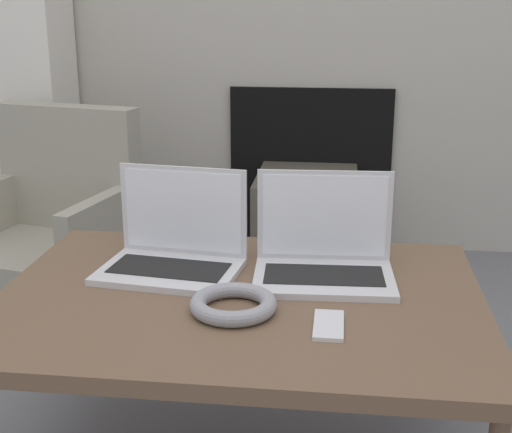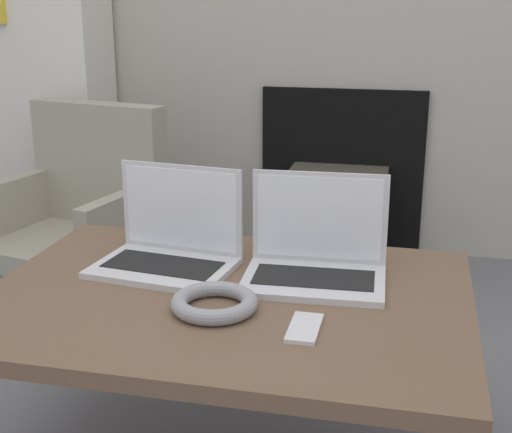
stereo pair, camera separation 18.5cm
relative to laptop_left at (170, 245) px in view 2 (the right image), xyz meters
The scene contains 8 objects.
table 0.24m from the laptop_left, 37.31° to the right, with size 1.08×0.79×0.46m.
laptop_left is the anchor object (origin of this frame).
laptop_right 0.36m from the laptop_left, ahead, with size 0.34×0.25×0.24m.
headphones 0.30m from the laptop_left, 51.95° to the right, with size 0.19×0.19×0.03m.
phone 0.48m from the laptop_left, 36.53° to the right, with size 0.06×0.13×0.01m.
tv 1.32m from the laptop_left, 78.37° to the left, with size 0.41×0.49×0.39m.
armchair 1.13m from the laptop_left, 127.67° to the left, with size 0.68×0.65×0.70m.
bookshelf 1.79m from the laptop_left, 129.81° to the left, with size 0.68×0.32×1.79m.
Camera 2 is at (0.40, -1.11, 1.09)m, focal length 50.00 mm.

